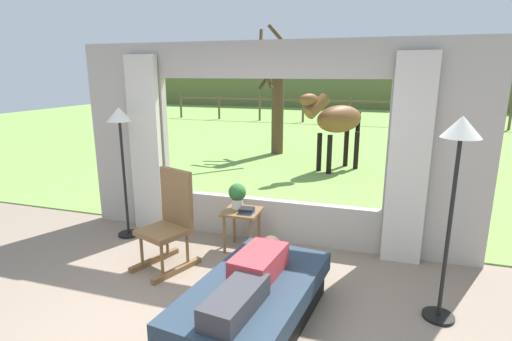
# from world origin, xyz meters

# --- Properties ---
(back_wall_with_window) EXTENTS (5.20, 0.12, 2.55)m
(back_wall_with_window) POSITION_xyz_m (0.00, 2.26, 1.25)
(back_wall_with_window) COLOR #ADA599
(back_wall_with_window) RESTS_ON ground_plane
(curtain_panel_left) EXTENTS (0.44, 0.10, 2.40)m
(curtain_panel_left) POSITION_xyz_m (-1.69, 2.12, 1.20)
(curtain_panel_left) COLOR beige
(curtain_panel_left) RESTS_ON ground_plane
(curtain_panel_right) EXTENTS (0.44, 0.10, 2.40)m
(curtain_panel_right) POSITION_xyz_m (1.69, 2.12, 1.20)
(curtain_panel_right) COLOR beige
(curtain_panel_right) RESTS_ON ground_plane
(outdoor_pasture_lawn) EXTENTS (36.00, 21.68, 0.02)m
(outdoor_pasture_lawn) POSITION_xyz_m (0.00, 13.16, 0.01)
(outdoor_pasture_lawn) COLOR #759E47
(outdoor_pasture_lawn) RESTS_ON ground_plane
(distant_hill_ridge) EXTENTS (36.00, 2.00, 2.40)m
(distant_hill_ridge) POSITION_xyz_m (0.00, 23.00, 1.20)
(distant_hill_ridge) COLOR #5E6739
(distant_hill_ridge) RESTS_ON ground_plane
(recliner_sofa) EXTENTS (1.11, 1.80, 0.42)m
(recliner_sofa) POSITION_xyz_m (0.43, 0.40, 0.22)
(recliner_sofa) COLOR black
(recliner_sofa) RESTS_ON ground_plane
(reclining_person) EXTENTS (0.41, 1.44, 0.22)m
(reclining_person) POSITION_xyz_m (0.43, 0.35, 0.52)
(reclining_person) COLOR #B23338
(reclining_person) RESTS_ON recliner_sofa
(rocking_chair) EXTENTS (0.67, 0.80, 1.12)m
(rocking_chair) POSITION_xyz_m (-0.83, 1.21, 0.55)
(rocking_chair) COLOR brown
(rocking_chair) RESTS_ON ground_plane
(side_table) EXTENTS (0.44, 0.44, 0.52)m
(side_table) POSITION_xyz_m (-0.19, 1.84, 0.43)
(side_table) COLOR brown
(side_table) RESTS_ON ground_plane
(potted_plant) EXTENTS (0.22, 0.22, 0.32)m
(potted_plant) POSITION_xyz_m (-0.27, 1.90, 0.70)
(potted_plant) COLOR silver
(potted_plant) RESTS_ON side_table
(book_stack) EXTENTS (0.18, 0.16, 0.06)m
(book_stack) POSITION_xyz_m (-0.11, 1.78, 0.55)
(book_stack) COLOR #23478C
(book_stack) RESTS_ON side_table
(floor_lamp_left) EXTENTS (0.32, 0.32, 1.74)m
(floor_lamp_left) POSITION_xyz_m (-1.83, 1.78, 1.41)
(floor_lamp_left) COLOR black
(floor_lamp_left) RESTS_ON ground_plane
(floor_lamp_right) EXTENTS (0.32, 0.32, 1.84)m
(floor_lamp_right) POSITION_xyz_m (1.99, 1.02, 1.48)
(floor_lamp_right) COLOR black
(floor_lamp_right) RESTS_ON ground_plane
(horse) EXTENTS (1.41, 1.63, 1.73)m
(horse) POSITION_xyz_m (0.42, 6.33, 1.16)
(horse) COLOR brown
(horse) RESTS_ON outdoor_pasture_lawn
(pasture_tree) EXTENTS (1.36, 1.35, 3.30)m
(pasture_tree) POSITION_xyz_m (-1.34, 7.79, 1.58)
(pasture_tree) COLOR #4C3823
(pasture_tree) RESTS_ON outdoor_pasture_lawn
(pasture_fence_line) EXTENTS (16.10, 0.10, 1.10)m
(pasture_fence_line) POSITION_xyz_m (0.00, 14.86, 0.74)
(pasture_fence_line) COLOR brown
(pasture_fence_line) RESTS_ON outdoor_pasture_lawn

